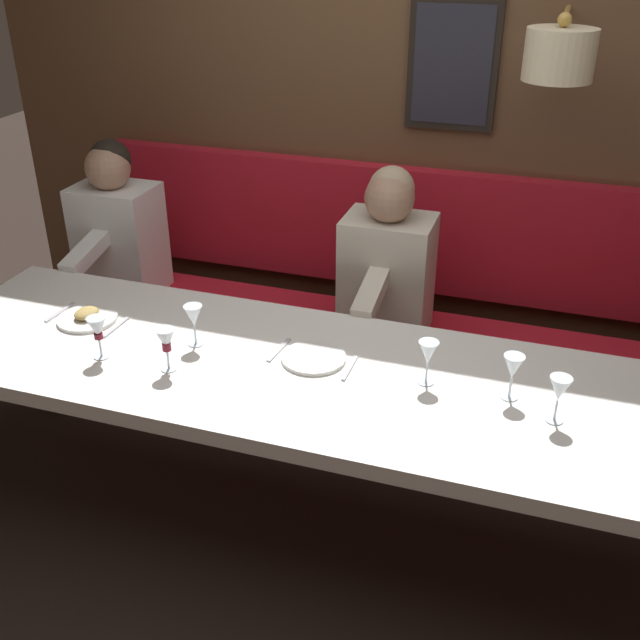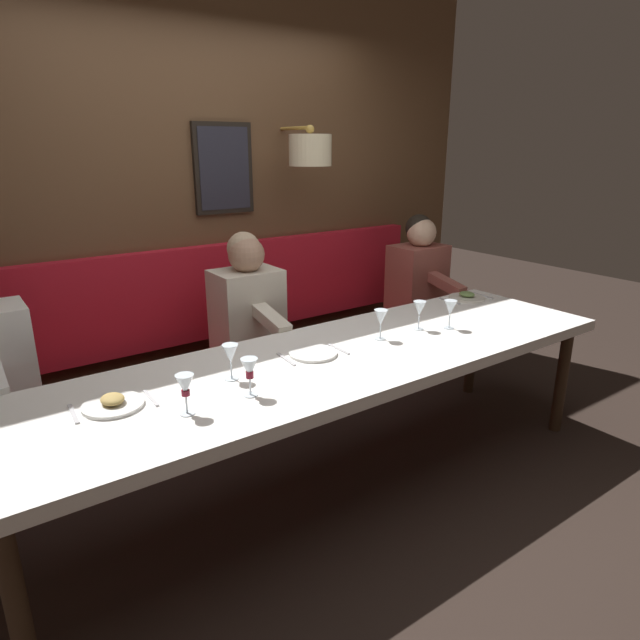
# 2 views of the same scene
# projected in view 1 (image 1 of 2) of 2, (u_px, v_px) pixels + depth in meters

# --- Properties ---
(ground_plane) EXTENTS (12.00, 12.00, 0.00)m
(ground_plane) POSITION_uv_depth(u_px,v_px,m) (328.00, 527.00, 3.03)
(ground_plane) COLOR black
(dining_table) EXTENTS (0.90, 3.22, 0.74)m
(dining_table) POSITION_uv_depth(u_px,v_px,m) (329.00, 386.00, 2.71)
(dining_table) COLOR white
(dining_table) RESTS_ON ground_plane
(banquette_bench) EXTENTS (0.52, 3.42, 0.45)m
(banquette_bench) POSITION_uv_depth(u_px,v_px,m) (384.00, 369.00, 3.67)
(banquette_bench) COLOR red
(banquette_bench) RESTS_ON ground_plane
(back_wall_panel) EXTENTS (0.59, 4.62, 2.90)m
(back_wall_panel) POSITION_uv_depth(u_px,v_px,m) (424.00, 110.00, 3.61)
(back_wall_panel) COLOR brown
(back_wall_panel) RESTS_ON ground_plane
(diner_near) EXTENTS (0.60, 0.40, 0.79)m
(diner_near) POSITION_uv_depth(u_px,v_px,m) (387.00, 259.00, 3.38)
(diner_near) COLOR beige
(diner_near) RESTS_ON banquette_bench
(diner_middle) EXTENTS (0.60, 0.40, 0.79)m
(diner_middle) POSITION_uv_depth(u_px,v_px,m) (117.00, 224.00, 3.77)
(diner_middle) COLOR white
(diner_middle) RESTS_ON banquette_bench
(place_setting_0) EXTENTS (0.24, 0.31, 0.05)m
(place_setting_0) POSITION_uv_depth(u_px,v_px,m) (87.00, 317.00, 3.02)
(place_setting_0) COLOR white
(place_setting_0) RESTS_ON dining_table
(place_setting_1) EXTENTS (0.24, 0.31, 0.01)m
(place_setting_1) POSITION_uv_depth(u_px,v_px,m) (314.00, 358.00, 2.75)
(place_setting_1) COLOR white
(place_setting_1) RESTS_ON dining_table
(wine_glass_0) EXTENTS (0.07, 0.07, 0.16)m
(wine_glass_0) POSITION_uv_depth(u_px,v_px,m) (428.00, 354.00, 2.57)
(wine_glass_0) COLOR silver
(wine_glass_0) RESTS_ON dining_table
(wine_glass_1) EXTENTS (0.07, 0.07, 0.16)m
(wine_glass_1) POSITION_uv_depth(u_px,v_px,m) (194.00, 317.00, 2.80)
(wine_glass_1) COLOR silver
(wine_glass_1) RESTS_ON dining_table
(wine_glass_2) EXTENTS (0.07, 0.07, 0.16)m
(wine_glass_2) POSITION_uv_depth(u_px,v_px,m) (166.00, 341.00, 2.64)
(wine_glass_2) COLOR silver
(wine_glass_2) RESTS_ON dining_table
(wine_glass_3) EXTENTS (0.07, 0.07, 0.16)m
(wine_glass_3) POSITION_uv_depth(u_px,v_px,m) (559.00, 390.00, 2.37)
(wine_glass_3) COLOR silver
(wine_glass_3) RESTS_ON dining_table
(wine_glass_4) EXTENTS (0.07, 0.07, 0.16)m
(wine_glass_4) POSITION_uv_depth(u_px,v_px,m) (513.00, 368.00, 2.48)
(wine_glass_4) COLOR silver
(wine_glass_4) RESTS_ON dining_table
(wine_glass_5) EXTENTS (0.07, 0.07, 0.16)m
(wine_glass_5) POSITION_uv_depth(u_px,v_px,m) (98.00, 330.00, 2.72)
(wine_glass_5) COLOR silver
(wine_glass_5) RESTS_ON dining_table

